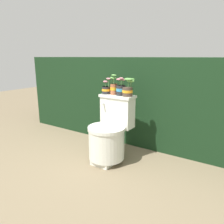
{
  "coord_description": "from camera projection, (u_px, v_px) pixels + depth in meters",
  "views": [
    {
      "loc": [
        1.32,
        -1.89,
        1.18
      ],
      "look_at": [
        -0.0,
        0.11,
        0.57
      ],
      "focal_mm": 35.0,
      "sensor_mm": 36.0,
      "label": 1
    }
  ],
  "objects": [
    {
      "name": "potted_plant_left",
      "position": [
        106.0,
        89.0,
        2.57
      ],
      "size": [
        0.12,
        0.1,
        0.19
      ],
      "color": "#262628",
      "rests_on": "toilet"
    },
    {
      "name": "potted_plant_midright",
      "position": [
        128.0,
        89.0,
        2.41
      ],
      "size": [
        0.13,
        0.12,
        0.2
      ],
      "color": "#47382D",
      "rests_on": "toilet"
    },
    {
      "name": "potted_plant_midleft",
      "position": [
        114.0,
        87.0,
        2.52
      ],
      "size": [
        0.09,
        0.08,
        0.23
      ],
      "color": "#9E5638",
      "rests_on": "toilet"
    },
    {
      "name": "potted_plant_middle",
      "position": [
        121.0,
        88.0,
        2.47
      ],
      "size": [
        0.13,
        0.1,
        0.21
      ],
      "color": "#262628",
      "rests_on": "toilet"
    },
    {
      "name": "hedge_backdrop",
      "position": [
        145.0,
        99.0,
        3.16
      ],
      "size": [
        3.8,
        0.8,
        1.17
      ],
      "color": "black",
      "rests_on": "ground"
    },
    {
      "name": "ground_plane",
      "position": [
        107.0,
        161.0,
        2.52
      ],
      "size": [
        12.0,
        12.0,
        0.0
      ],
      "primitive_type": "plane",
      "color": "#75664C"
    },
    {
      "name": "toilet",
      "position": [
        110.0,
        134.0,
        2.49
      ],
      "size": [
        0.42,
        0.53,
        0.75
      ],
      "color": "silver",
      "rests_on": "ground"
    }
  ]
}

